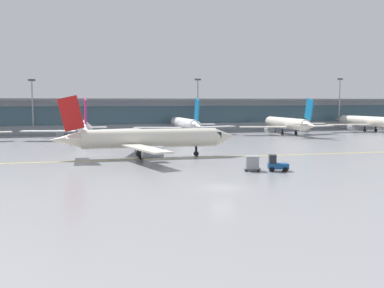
{
  "coord_description": "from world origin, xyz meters",
  "views": [
    {
      "loc": [
        -16.17,
        -42.59,
        9.02
      ],
      "look_at": [
        1.56,
        16.24,
        3.0
      ],
      "focal_mm": 41.52,
      "sensor_mm": 36.0,
      "label": 1
    }
  ],
  "objects_px": {
    "gate_airplane_4": "(287,124)",
    "apron_light_mast_3": "(339,102)",
    "gate_airplane_2": "(82,127)",
    "gate_airplane_5": "(367,122)",
    "gate_airplane_3": "(185,124)",
    "apron_light_mast_2": "(198,103)",
    "apron_light_mast_1": "(33,105)",
    "baggage_tug": "(276,164)",
    "cargo_dolly_lead": "(252,163)",
    "taxiing_regional_jet": "(148,139)"
  },
  "relations": [
    {
      "from": "gate_airplane_4",
      "to": "apron_light_mast_3",
      "type": "height_order",
      "value": "apron_light_mast_3"
    },
    {
      "from": "gate_airplane_2",
      "to": "gate_airplane_5",
      "type": "relative_size",
      "value": 1.0
    },
    {
      "from": "gate_airplane_3",
      "to": "apron_light_mast_2",
      "type": "height_order",
      "value": "apron_light_mast_2"
    },
    {
      "from": "apron_light_mast_1",
      "to": "apron_light_mast_3",
      "type": "relative_size",
      "value": 0.91
    },
    {
      "from": "apron_light_mast_3",
      "to": "gate_airplane_4",
      "type": "bearing_deg",
      "value": -150.76
    },
    {
      "from": "baggage_tug",
      "to": "apron_light_mast_2",
      "type": "height_order",
      "value": "apron_light_mast_2"
    },
    {
      "from": "gate_airplane_4",
      "to": "apron_light_mast_3",
      "type": "distance_m",
      "value": 30.81
    },
    {
      "from": "apron_light_mast_1",
      "to": "apron_light_mast_2",
      "type": "height_order",
      "value": "apron_light_mast_2"
    },
    {
      "from": "gate_airplane_5",
      "to": "baggage_tug",
      "type": "xyz_separation_m",
      "value": [
        -60.11,
        -58.74,
        -2.02
      ]
    },
    {
      "from": "baggage_tug",
      "to": "apron_light_mast_1",
      "type": "bearing_deg",
      "value": 135.06
    },
    {
      "from": "apron_light_mast_3",
      "to": "gate_airplane_3",
      "type": "bearing_deg",
      "value": -169.51
    },
    {
      "from": "gate_airplane_5",
      "to": "gate_airplane_4",
      "type": "bearing_deg",
      "value": 95.26
    },
    {
      "from": "apron_light_mast_2",
      "to": "apron_light_mast_3",
      "type": "height_order",
      "value": "apron_light_mast_3"
    },
    {
      "from": "cargo_dolly_lead",
      "to": "apron_light_mast_1",
      "type": "height_order",
      "value": "apron_light_mast_1"
    },
    {
      "from": "cargo_dolly_lead",
      "to": "gate_airplane_3",
      "type": "bearing_deg",
      "value": 102.49
    },
    {
      "from": "gate_airplane_2",
      "to": "apron_light_mast_1",
      "type": "distance_m",
      "value": 19.95
    },
    {
      "from": "cargo_dolly_lead",
      "to": "baggage_tug",
      "type": "bearing_deg",
      "value": -0.0
    },
    {
      "from": "gate_airplane_4",
      "to": "cargo_dolly_lead",
      "type": "height_order",
      "value": "gate_airplane_4"
    },
    {
      "from": "apron_light_mast_2",
      "to": "gate_airplane_5",
      "type": "bearing_deg",
      "value": -12.85
    },
    {
      "from": "gate_airplane_2",
      "to": "gate_airplane_5",
      "type": "height_order",
      "value": "same"
    },
    {
      "from": "taxiing_regional_jet",
      "to": "apron_light_mast_3",
      "type": "xyz_separation_m",
      "value": [
        71.28,
        51.55,
        5.74
      ]
    },
    {
      "from": "gate_airplane_2",
      "to": "apron_light_mast_2",
      "type": "xyz_separation_m",
      "value": [
        32.82,
        14.96,
        5.39
      ]
    },
    {
      "from": "gate_airplane_3",
      "to": "gate_airplane_4",
      "type": "distance_m",
      "value": 27.38
    },
    {
      "from": "gate_airplane_3",
      "to": "cargo_dolly_lead",
      "type": "bearing_deg",
      "value": 174.28
    },
    {
      "from": "gate_airplane_3",
      "to": "apron_light_mast_2",
      "type": "xyz_separation_m",
      "value": [
        6.61,
        9.9,
        5.39
      ]
    },
    {
      "from": "gate_airplane_2",
      "to": "gate_airplane_3",
      "type": "distance_m",
      "value": 26.7
    },
    {
      "from": "cargo_dolly_lead",
      "to": "apron_light_mast_1",
      "type": "relative_size",
      "value": 0.17
    },
    {
      "from": "gate_airplane_2",
      "to": "apron_light_mast_3",
      "type": "bearing_deg",
      "value": -79.85
    },
    {
      "from": "gate_airplane_2",
      "to": "gate_airplane_3",
      "type": "height_order",
      "value": "same"
    },
    {
      "from": "gate_airplane_4",
      "to": "apron_light_mast_2",
      "type": "relative_size",
      "value": 1.93
    },
    {
      "from": "gate_airplane_5",
      "to": "cargo_dolly_lead",
      "type": "height_order",
      "value": "gate_airplane_5"
    },
    {
      "from": "gate_airplane_5",
      "to": "apron_light_mast_3",
      "type": "height_order",
      "value": "apron_light_mast_3"
    },
    {
      "from": "apron_light_mast_1",
      "to": "apron_light_mast_2",
      "type": "distance_m",
      "value": 44.38
    },
    {
      "from": "cargo_dolly_lead",
      "to": "gate_airplane_4",
      "type": "bearing_deg",
      "value": 77.26
    },
    {
      "from": "apron_light_mast_3",
      "to": "apron_light_mast_2",
      "type": "bearing_deg",
      "value": 179.97
    },
    {
      "from": "baggage_tug",
      "to": "gate_airplane_4",
      "type": "bearing_deg",
      "value": 79.98
    },
    {
      "from": "gate_airplane_5",
      "to": "apron_light_mast_3",
      "type": "bearing_deg",
      "value": 7.81
    },
    {
      "from": "gate_airplane_4",
      "to": "apron_light_mast_2",
      "type": "bearing_deg",
      "value": 56.41
    },
    {
      "from": "gate_airplane_2",
      "to": "gate_airplane_3",
      "type": "bearing_deg",
      "value": -79.57
    },
    {
      "from": "baggage_tug",
      "to": "gate_airplane_5",
      "type": "bearing_deg",
      "value": 64.31
    },
    {
      "from": "gate_airplane_2",
      "to": "gate_airplane_5",
      "type": "xyz_separation_m",
      "value": [
        81.51,
        3.85,
        0.0
      ]
    },
    {
      "from": "taxiing_regional_jet",
      "to": "apron_light_mast_3",
      "type": "height_order",
      "value": "apron_light_mast_3"
    },
    {
      "from": "gate_airplane_3",
      "to": "gate_airplane_4",
      "type": "relative_size",
      "value": 1.0
    },
    {
      "from": "gate_airplane_4",
      "to": "gate_airplane_3",
      "type": "bearing_deg",
      "value": 82.16
    },
    {
      "from": "gate_airplane_2",
      "to": "apron_light_mast_3",
      "type": "xyz_separation_m",
      "value": [
        79.56,
        14.93,
        5.79
      ]
    },
    {
      "from": "cargo_dolly_lead",
      "to": "apron_light_mast_3",
      "type": "bearing_deg",
      "value": 68.36
    },
    {
      "from": "taxiing_regional_jet",
      "to": "baggage_tug",
      "type": "xyz_separation_m",
      "value": [
        13.12,
        -18.27,
        -2.07
      ]
    },
    {
      "from": "gate_airplane_3",
      "to": "apron_light_mast_2",
      "type": "relative_size",
      "value": 1.92
    },
    {
      "from": "gate_airplane_3",
      "to": "cargo_dolly_lead",
      "type": "distance_m",
      "value": 59.42
    },
    {
      "from": "cargo_dolly_lead",
      "to": "apron_light_mast_2",
      "type": "distance_m",
      "value": 70.64
    }
  ]
}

